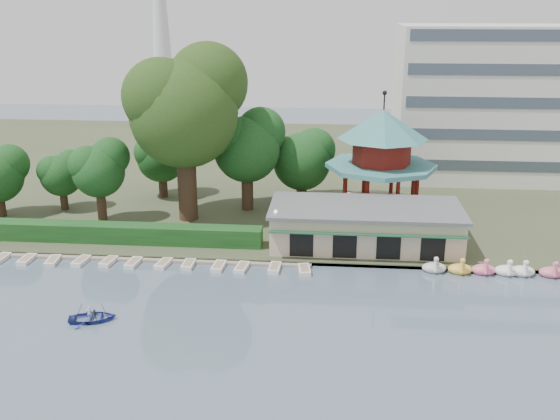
# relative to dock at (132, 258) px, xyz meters

# --- Properties ---
(ground_plane) EXTENTS (220.00, 220.00, 0.00)m
(ground_plane) POSITION_rel_dock_xyz_m (12.00, -17.20, -0.12)
(ground_plane) COLOR slate
(ground_plane) RESTS_ON ground
(shore) EXTENTS (220.00, 70.00, 0.40)m
(shore) POSITION_rel_dock_xyz_m (12.00, 34.80, 0.08)
(shore) COLOR #424930
(shore) RESTS_ON ground
(embankment) EXTENTS (220.00, 0.60, 0.30)m
(embankment) POSITION_rel_dock_xyz_m (12.00, 0.10, 0.03)
(embankment) COLOR gray
(embankment) RESTS_ON ground
(dock) EXTENTS (34.00, 1.60, 0.24)m
(dock) POSITION_rel_dock_xyz_m (0.00, 0.00, 0.00)
(dock) COLOR gray
(dock) RESTS_ON ground
(boathouse) EXTENTS (18.60, 9.39, 3.90)m
(boathouse) POSITION_rel_dock_xyz_m (22.00, 4.77, 2.25)
(boathouse) COLOR beige
(boathouse) RESTS_ON shore
(pavilion) EXTENTS (12.40, 12.40, 13.50)m
(pavilion) POSITION_rel_dock_xyz_m (24.00, 14.80, 7.36)
(pavilion) COLOR beige
(pavilion) RESTS_ON shore
(office_building) EXTENTS (38.00, 18.00, 20.00)m
(office_building) POSITION_rel_dock_xyz_m (44.67, 31.80, 9.61)
(office_building) COLOR silver
(office_building) RESTS_ON shore
(hedge) EXTENTS (30.00, 2.00, 1.80)m
(hedge) POSITION_rel_dock_xyz_m (-3.00, 3.30, 1.18)
(hedge) COLOR #1B4B1C
(hedge) RESTS_ON shore
(lamp_post) EXTENTS (0.36, 0.36, 4.28)m
(lamp_post) POSITION_rel_dock_xyz_m (13.50, 1.80, 3.22)
(lamp_post) COLOR black
(lamp_post) RESTS_ON shore
(big_tree) EXTENTS (12.60, 11.74, 18.92)m
(big_tree) POSITION_rel_dock_xyz_m (3.16, 10.99, 12.87)
(big_tree) COLOR #3A281C
(big_tree) RESTS_ON shore
(small_trees) EXTENTS (40.02, 16.37, 11.64)m
(small_trees) POSITION_rel_dock_xyz_m (1.70, 14.84, 6.23)
(small_trees) COLOR #3A281C
(small_trees) RESTS_ON shore
(swan_boats) EXTENTS (21.65, 2.03, 1.92)m
(swan_boats) POSITION_rel_dock_xyz_m (37.34, -0.57, 0.28)
(swan_boats) COLOR silver
(swan_boats) RESTS_ON ground
(moored_rowboats) EXTENTS (32.58, 2.70, 0.36)m
(moored_rowboats) POSITION_rel_dock_xyz_m (0.71, -1.40, 0.06)
(moored_rowboats) COLOR white
(moored_rowboats) RESTS_ON ground
(rowboat_with_passengers) EXTENTS (5.69, 4.69, 2.01)m
(rowboat_with_passengers) POSITION_rel_dock_xyz_m (0.86, -12.16, 0.39)
(rowboat_with_passengers) COLOR #3341A1
(rowboat_with_passengers) RESTS_ON ground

